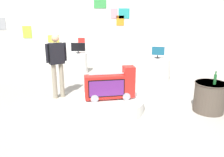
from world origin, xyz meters
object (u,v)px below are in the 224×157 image
tv_on_left_rear (158,52)px  display_pedestal_center_rear (79,63)px  display_pedestal_left_rear (157,69)px  tv_on_center_rear (79,47)px  novelty_firetruck_tv (111,86)px  main_display_pedestal (110,104)px  shopper_browsing_near_truck (57,61)px  bottle_on_side_table (216,79)px  side_table_round (210,97)px

tv_on_left_rear → display_pedestal_center_rear: tv_on_left_rear is taller
display_pedestal_left_rear → tv_on_center_rear: size_ratio=1.65×
novelty_firetruck_tv → display_pedestal_left_rear: size_ratio=1.34×
display_pedestal_left_rear → novelty_firetruck_tv: bearing=-121.9°
main_display_pedestal → shopper_browsing_near_truck: size_ratio=0.94×
novelty_firetruck_tv → display_pedestal_center_rear: (-1.25, 3.52, -0.22)m
display_pedestal_left_rear → bottle_on_side_table: bearing=-74.7°
tv_on_left_rear → side_table_round: bearing=-74.5°
display_pedestal_left_rear → shopper_browsing_near_truck: bearing=-150.4°
main_display_pedestal → tv_on_center_rear: 3.82m
main_display_pedestal → side_table_round: side_table_round is taller
tv_on_left_rear → bottle_on_side_table: size_ratio=1.48×
tv_on_center_rear → novelty_firetruck_tv: bearing=-70.4°
novelty_firetruck_tv → display_pedestal_center_rear: 3.74m
novelty_firetruck_tv → shopper_browsing_near_truck: 1.70m
side_table_round → shopper_browsing_near_truck: (-3.73, 0.91, 0.65)m
novelty_firetruck_tv → main_display_pedestal: bearing=172.8°
tv_on_left_rear → novelty_firetruck_tv: bearing=-121.9°
main_display_pedestal → bottle_on_side_table: size_ratio=5.33×
side_table_round → bottle_on_side_table: 0.48m
shopper_browsing_near_truck → novelty_firetruck_tv: bearing=-30.3°
bottle_on_side_table → main_display_pedestal: bearing=175.4°
tv_on_left_rear → display_pedestal_center_rear: size_ratio=0.59×
novelty_firetruck_tv → tv_on_left_rear: (1.58, 2.53, 0.39)m
tv_on_center_rear → bottle_on_side_table: (3.58, -3.71, -0.16)m
display_pedestal_center_rear → tv_on_left_rear: bearing=-19.3°
display_pedestal_center_rear → novelty_firetruck_tv: bearing=-70.4°
novelty_firetruck_tv → tv_on_center_rear: bearing=109.6°
novelty_firetruck_tv → bottle_on_side_table: size_ratio=3.93×
novelty_firetruck_tv → tv_on_left_rear: size_ratio=2.66×
display_pedestal_center_rear → side_table_round: bearing=-45.3°
display_pedestal_left_rear → shopper_browsing_near_truck: 3.51m
novelty_firetruck_tv → tv_on_center_rear: 3.75m
tv_on_left_rear → shopper_browsing_near_truck: shopper_browsing_near_truck is taller
display_pedestal_left_rear → bottle_on_side_table: 2.86m
tv_on_center_rear → main_display_pedestal: bearing=-70.7°
bottle_on_side_table → novelty_firetruck_tv: bearing=175.4°
main_display_pedestal → display_pedestal_left_rear: (1.60, 2.53, 0.24)m
tv_on_center_rear → display_pedestal_left_rear: bearing=-19.1°
display_pedestal_center_rear → tv_on_center_rear: tv_on_center_rear is taller
display_pedestal_center_rear → shopper_browsing_near_truck: bearing=-93.6°
novelty_firetruck_tv → tv_on_left_rear: bearing=58.1°
display_pedestal_left_rear → display_pedestal_center_rear: size_ratio=1.16×
tv_on_left_rear → main_display_pedestal: bearing=-122.4°
display_pedestal_center_rear → tv_on_center_rear: bearing=-89.8°
tv_on_left_rear → shopper_browsing_near_truck: 3.45m
tv_on_left_rear → tv_on_center_rear: (-2.83, 0.99, -0.00)m
side_table_round → bottle_on_side_table: size_ratio=2.37×
tv_on_left_rear → shopper_browsing_near_truck: bearing=-150.5°
display_pedestal_left_rear → side_table_round: 2.71m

